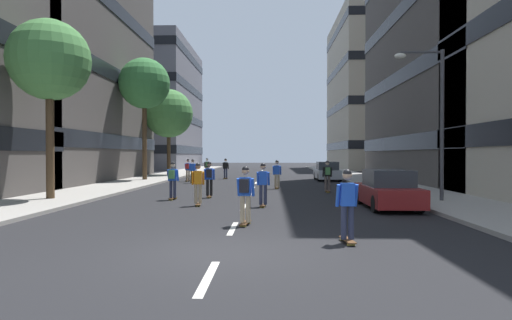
% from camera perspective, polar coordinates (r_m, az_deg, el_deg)
% --- Properties ---
extents(ground_plane, '(150.28, 150.28, 0.00)m').
position_cam_1_polar(ground_plane, '(34.59, 0.11, -2.78)').
color(ground_plane, black).
extents(sidewalk_left, '(3.95, 68.88, 0.14)m').
position_cam_1_polar(sidewalk_left, '(38.99, -12.92, -2.30)').
color(sidewalk_left, '#9E9991').
rests_on(sidewalk_left, ground_plane).
extents(sidewalk_right, '(3.95, 68.88, 0.14)m').
position_cam_1_polar(sidewalk_right, '(38.50, 13.60, -2.34)').
color(sidewalk_right, '#9E9991').
rests_on(sidewalk_right, ground_plane).
extents(lane_markings, '(0.16, 57.20, 0.01)m').
position_cam_1_polar(lane_markings, '(35.04, 0.13, -2.73)').
color(lane_markings, silver).
rests_on(lane_markings, ground_plane).
extents(building_left_mid, '(17.59, 21.05, 20.65)m').
position_cam_1_polar(building_left_mid, '(40.43, -29.67, 12.48)').
color(building_left_mid, '#4C4744').
rests_on(building_left_mid, ground_plane).
extents(building_left_far, '(17.59, 21.25, 18.44)m').
position_cam_1_polar(building_left_far, '(68.92, -15.67, 6.70)').
color(building_left_far, slate).
rests_on(building_left_far, ground_plane).
extents(building_right_far, '(17.59, 20.95, 22.34)m').
position_cam_1_polar(building_right_far, '(68.54, 17.75, 8.37)').
color(building_right_far, '#B2A893').
rests_on(building_right_far, ground_plane).
extents(parked_car_near, '(1.82, 4.40, 1.52)m').
position_cam_1_polar(parked_car_near, '(36.05, 9.28, -1.53)').
color(parked_car_near, '#B2B7BF').
rests_on(parked_car_near, ground_plane).
extents(parked_car_mid, '(1.82, 4.40, 1.52)m').
position_cam_1_polar(parked_car_mid, '(18.03, 16.81, -3.84)').
color(parked_car_mid, maroon).
rests_on(parked_car_mid, ground_plane).
extents(street_tree_near, '(3.62, 3.62, 8.06)m').
position_cam_1_polar(street_tree_near, '(22.19, -25.38, 11.62)').
color(street_tree_near, '#4C3823').
rests_on(street_tree_near, sidewalk_left).
extents(street_tree_mid, '(4.00, 4.00, 9.60)m').
position_cam_1_polar(street_tree_mid, '(36.03, -14.38, 9.59)').
color(street_tree_mid, '#4C3823').
rests_on(street_tree_mid, sidewalk_left).
extents(street_tree_far, '(4.72, 4.72, 8.35)m').
position_cam_1_polar(street_tree_far, '(43.68, -11.36, 5.96)').
color(street_tree_far, '#4C3823').
rests_on(street_tree_far, sidewalk_left).
extents(streetlamp_right, '(2.13, 0.30, 6.50)m').
position_cam_1_polar(streetlamp_right, '(20.43, 22.19, 6.33)').
color(streetlamp_right, '#3F3F44').
rests_on(streetlamp_right, sidewalk_right).
extents(skater_0, '(0.56, 0.92, 1.78)m').
position_cam_1_polar(skater_0, '(26.93, 2.76, -1.69)').
color(skater_0, brown).
rests_on(skater_0, ground_plane).
extents(skater_1, '(0.56, 0.92, 1.78)m').
position_cam_1_polar(skater_1, '(34.43, -8.90, -1.12)').
color(skater_1, brown).
rests_on(skater_1, ground_plane).
extents(skater_2, '(0.53, 0.90, 1.78)m').
position_cam_1_polar(skater_2, '(24.73, 9.32, -1.85)').
color(skater_2, brown).
rests_on(skater_2, ground_plane).
extents(skater_3, '(0.55, 0.91, 1.78)m').
position_cam_1_polar(skater_3, '(10.72, 11.86, -5.41)').
color(skater_3, brown).
rests_on(skater_3, ground_plane).
extents(skater_4, '(0.55, 0.91, 1.78)m').
position_cam_1_polar(skater_4, '(20.77, -10.84, -2.35)').
color(skater_4, brown).
rests_on(skater_4, ground_plane).
extents(skater_5, '(0.54, 0.91, 1.78)m').
position_cam_1_polar(skater_5, '(21.53, -6.13, -2.23)').
color(skater_5, brown).
rests_on(skater_5, ground_plane).
extents(skater_6, '(0.56, 0.92, 1.78)m').
position_cam_1_polar(skater_6, '(13.07, -1.42, -4.15)').
color(skater_6, brown).
rests_on(skater_6, ground_plane).
extents(skater_7, '(0.56, 0.92, 1.78)m').
position_cam_1_polar(skater_7, '(37.84, -4.00, -0.99)').
color(skater_7, brown).
rests_on(skater_7, ground_plane).
extents(skater_8, '(0.56, 0.92, 1.78)m').
position_cam_1_polar(skater_8, '(18.22, -7.59, -2.87)').
color(skater_8, brown).
rests_on(skater_8, ground_plane).
extents(skater_9, '(0.55, 0.91, 1.78)m').
position_cam_1_polar(skater_9, '(17.68, 0.93, -2.97)').
color(skater_9, brown).
rests_on(skater_9, ground_plane).
extents(skater_10, '(0.55, 0.91, 1.78)m').
position_cam_1_polar(skater_10, '(41.20, -6.42, -0.81)').
color(skater_10, brown).
rests_on(skater_10, ground_plane).
extents(skater_11, '(0.55, 0.92, 1.78)m').
position_cam_1_polar(skater_11, '(32.73, -8.27, -1.26)').
color(skater_11, brown).
rests_on(skater_11, ground_plane).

